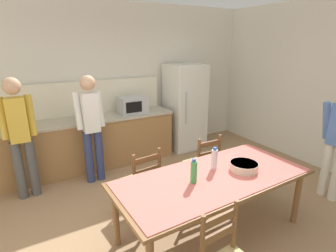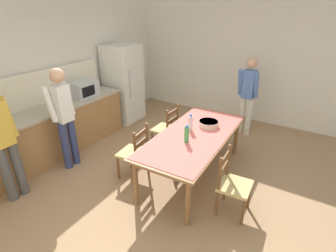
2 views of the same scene
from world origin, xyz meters
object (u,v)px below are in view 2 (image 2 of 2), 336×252
Objects in this scene: chair_side_far_left at (135,153)px; chair_side_near_left at (232,184)px; refrigerator at (124,84)px; person_by_table at (248,93)px; microwave at (84,89)px; bottle_near_centre at (187,134)px; chair_side_far_right at (166,129)px; person_at_counter at (64,114)px; serving_bowl at (209,123)px; dining_table at (194,138)px; bottle_off_centre at (190,123)px; person_at_sink at (2,137)px.

chair_side_far_left is 1.58m from chair_side_near_left.
refrigerator is at bearing 58.87° from chair_side_near_left.
microwave is at bearing -51.63° from person_by_table.
chair_side_far_left and chair_side_near_left have the same top height.
bottle_near_centre reaches higher than chair_side_near_left.
chair_side_far_right is (0.76, 0.81, -0.43)m from bottle_near_centre.
chair_side_far_right is 0.53× the size of person_at_counter.
refrigerator is at bearing 71.63° from serving_bowl.
bottle_near_centre is 0.30× the size of chair_side_far_right.
chair_side_far_left is 1.00× the size of chair_side_far_right.
dining_table is 2.48× the size of chair_side_near_left.
bottle_near_centre is 0.41m from bottle_off_centre.
person_at_counter is (0.97, -0.02, -0.02)m from person_at_sink.
chair_side_far_left is 0.52× the size of person_at_sink.
serving_bowl is 2.35m from person_at_counter.
person_at_counter is 1.04× the size of person_by_table.
person_at_sink is (-1.33, 2.76, 0.53)m from chair_side_near_left.
person_at_counter is (-0.84, 1.94, 0.28)m from dining_table.
person_at_counter reaches higher than serving_bowl.
dining_table is 0.34m from bottle_near_centre.
chair_side_far_right is at bearing 84.35° from serving_bowl.
refrigerator is at bearing -76.37° from person_at_counter.
refrigerator is at bearing -71.34° from person_by_table.
chair_side_far_right is at bearing -130.68° from person_at_counter.
person_by_table reaches higher than chair_side_far_right.
microwave is 1.81m from chair_side_far_right.
person_at_counter reaches higher than dining_table.
person_at_counter is (-2.06, -0.50, 0.08)m from refrigerator.
dining_table is (-0.06, -2.45, -0.38)m from microwave.
bottle_off_centre is 0.84× the size of serving_bowl.
microwave reaches higher than bottle_near_centre.
person_at_sink reaches higher than dining_table.
bottle_off_centre is (-1.11, -2.31, -0.01)m from refrigerator.
bottle_near_centre is at bearing -2.69° from person_by_table.
refrigerator is 2.44m from chair_side_far_left.
person_by_table is (2.43, 0.56, 0.48)m from chair_side_near_left.
person_at_sink is at bearing 132.74° from dining_table.
person_at_counter reaches higher than bottle_near_centre.
microwave is 0.22× the size of dining_table.
person_at_sink is 4.36m from person_by_table.
serving_bowl is at bearing -4.80° from bottle_near_centre.
dining_table is (-1.22, -2.44, -0.20)m from refrigerator.
refrigerator is at bearing -81.00° from person_at_sink.
bottle_off_centre is at bearing 54.35° from chair_side_near_left.
bottle_off_centre is 1.18m from chair_side_near_left.
person_at_counter reaches higher than microwave.
person_at_sink is at bearing -26.54° from chair_side_far_right.
person_at_sink reaches higher than person_at_counter.
bottle_near_centre is at bearing -178.40° from dining_table.
microwave is at bearing 82.07° from bottle_near_centre.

